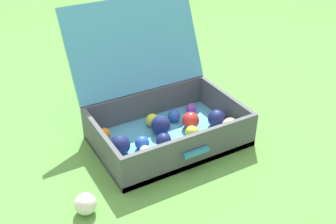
# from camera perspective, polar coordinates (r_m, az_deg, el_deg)

# --- Properties ---
(ground_plane) EXTENTS (16.00, 16.00, 0.00)m
(ground_plane) POSITION_cam_1_polar(r_m,az_deg,el_deg) (1.77, -2.34, -4.72)
(ground_plane) COLOR #569342
(open_suitcase) EXTENTS (0.62, 0.62, 0.54)m
(open_suitcase) POSITION_cam_1_polar(r_m,az_deg,el_deg) (1.79, -0.99, 0.21)
(open_suitcase) COLOR #4799C6
(open_suitcase) RESTS_ON ground
(stray_ball_on_grass) EXTENTS (0.08, 0.08, 0.08)m
(stray_ball_on_grass) POSITION_cam_1_polar(r_m,az_deg,el_deg) (1.48, -11.30, -12.31)
(stray_ball_on_grass) COLOR white
(stray_ball_on_grass) RESTS_ON ground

